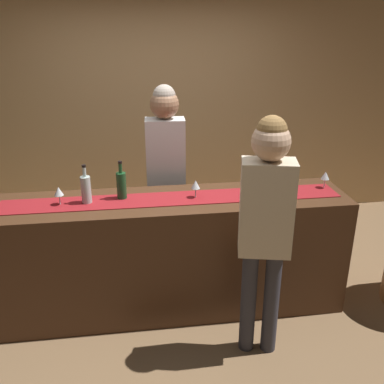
{
  "coord_description": "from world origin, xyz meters",
  "views": [
    {
      "loc": [
        -0.27,
        -3.01,
        2.25
      ],
      "look_at": [
        0.15,
        0.0,
        1.03
      ],
      "focal_mm": 39.93,
      "sensor_mm": 36.0,
      "label": 1
    }
  ],
  "objects_px": {
    "wine_bottle_clear": "(86,189)",
    "wine_glass_far_end": "(59,192)",
    "wine_glass_mid_counter": "(325,176)",
    "bartender": "(166,161)",
    "customer_sipping": "(266,216)",
    "wine_glass_near_customer": "(196,185)",
    "wine_bottle_green": "(121,185)"
  },
  "relations": [
    {
      "from": "wine_glass_mid_counter",
      "to": "bartender",
      "type": "xyz_separation_m",
      "value": [
        -1.25,
        0.52,
        0.02
      ]
    },
    {
      "from": "wine_glass_near_customer",
      "to": "wine_bottle_clear",
      "type": "bearing_deg",
      "value": 179.18
    },
    {
      "from": "wine_glass_near_customer",
      "to": "customer_sipping",
      "type": "bearing_deg",
      "value": -57.88
    },
    {
      "from": "wine_bottle_green",
      "to": "wine_glass_mid_counter",
      "type": "xyz_separation_m",
      "value": [
        1.63,
        -0.0,
        -0.01
      ]
    },
    {
      "from": "wine_bottle_green",
      "to": "customer_sipping",
      "type": "distance_m",
      "value": 1.14
    },
    {
      "from": "wine_glass_far_end",
      "to": "bartender",
      "type": "height_order",
      "value": "bartender"
    },
    {
      "from": "wine_bottle_clear",
      "to": "wine_glass_far_end",
      "type": "height_order",
      "value": "wine_bottle_clear"
    },
    {
      "from": "wine_glass_near_customer",
      "to": "wine_glass_mid_counter",
      "type": "xyz_separation_m",
      "value": [
        1.07,
        0.06,
        0.0
      ]
    },
    {
      "from": "wine_glass_mid_counter",
      "to": "wine_glass_far_end",
      "type": "bearing_deg",
      "value": -178.3
    },
    {
      "from": "wine_glass_near_customer",
      "to": "customer_sipping",
      "type": "distance_m",
      "value": 0.7
    },
    {
      "from": "wine_glass_near_customer",
      "to": "bartender",
      "type": "height_order",
      "value": "bartender"
    },
    {
      "from": "wine_bottle_clear",
      "to": "bartender",
      "type": "distance_m",
      "value": 0.86
    },
    {
      "from": "wine_bottle_clear",
      "to": "wine_glass_mid_counter",
      "type": "height_order",
      "value": "wine_bottle_clear"
    },
    {
      "from": "wine_glass_mid_counter",
      "to": "bartender",
      "type": "bearing_deg",
      "value": 157.46
    },
    {
      "from": "wine_bottle_clear",
      "to": "wine_glass_mid_counter",
      "type": "distance_m",
      "value": 1.89
    },
    {
      "from": "wine_bottle_green",
      "to": "bartender",
      "type": "distance_m",
      "value": 0.64
    },
    {
      "from": "wine_glass_near_customer",
      "to": "wine_glass_mid_counter",
      "type": "distance_m",
      "value": 1.07
    },
    {
      "from": "wine_bottle_clear",
      "to": "wine_glass_far_end",
      "type": "distance_m",
      "value": 0.2
    },
    {
      "from": "wine_glass_mid_counter",
      "to": "customer_sipping",
      "type": "bearing_deg",
      "value": -136.76
    },
    {
      "from": "wine_glass_far_end",
      "to": "customer_sipping",
      "type": "relative_size",
      "value": 0.08
    },
    {
      "from": "wine_bottle_green",
      "to": "wine_glass_near_customer",
      "type": "xyz_separation_m",
      "value": [
        0.56,
        -0.06,
        -0.01
      ]
    },
    {
      "from": "wine_bottle_clear",
      "to": "bartender",
      "type": "relative_size",
      "value": 0.17
    },
    {
      "from": "wine_bottle_clear",
      "to": "bartender",
      "type": "xyz_separation_m",
      "value": [
        0.64,
        0.57,
        0.01
      ]
    },
    {
      "from": "wine_bottle_green",
      "to": "bartender",
      "type": "height_order",
      "value": "bartender"
    },
    {
      "from": "wine_glass_mid_counter",
      "to": "customer_sipping",
      "type": "xyz_separation_m",
      "value": [
        -0.7,
        -0.66,
        -0.01
      ]
    },
    {
      "from": "wine_glass_near_customer",
      "to": "wine_bottle_green",
      "type": "bearing_deg",
      "value": 173.58
    },
    {
      "from": "wine_glass_mid_counter",
      "to": "wine_bottle_clear",
      "type": "bearing_deg",
      "value": -178.49
    },
    {
      "from": "wine_glass_far_end",
      "to": "customer_sipping",
      "type": "distance_m",
      "value": 1.51
    },
    {
      "from": "wine_glass_far_end",
      "to": "wine_bottle_clear",
      "type": "bearing_deg",
      "value": 3.62
    },
    {
      "from": "wine_glass_near_customer",
      "to": "wine_glass_far_end",
      "type": "distance_m",
      "value": 1.02
    },
    {
      "from": "bartender",
      "to": "customer_sipping",
      "type": "height_order",
      "value": "bartender"
    },
    {
      "from": "bartender",
      "to": "customer_sipping",
      "type": "bearing_deg",
      "value": 118.06
    }
  ]
}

